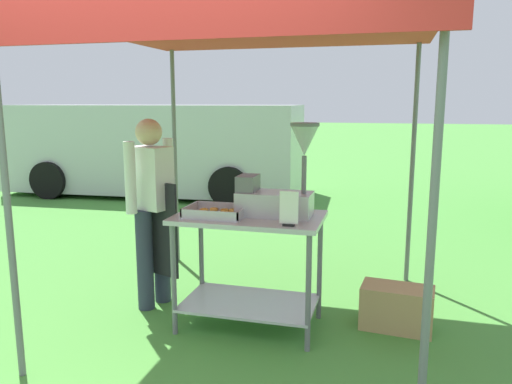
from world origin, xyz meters
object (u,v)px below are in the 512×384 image
(donut_cart, at_px, (249,249))
(donut_fryer, at_px, (279,187))
(vendor, at_px, (152,203))
(supply_crate, at_px, (397,308))
(van_silver, at_px, (157,148))
(donut_tray, at_px, (217,213))
(menu_sign, at_px, (289,211))
(stall_canopy, at_px, (252,33))

(donut_cart, height_order, donut_fryer, donut_fryer)
(vendor, relative_size, supply_crate, 2.84)
(supply_crate, bearing_deg, van_silver, 132.12)
(donut_tray, height_order, menu_sign, menu_sign)
(donut_tray, distance_m, van_silver, 6.08)
(donut_fryer, bearing_deg, donut_cart, -168.92)
(donut_tray, bearing_deg, van_silver, 120.51)
(stall_canopy, height_order, donut_cart, stall_canopy)
(supply_crate, bearing_deg, vendor, -178.17)
(supply_crate, bearing_deg, donut_tray, -166.40)
(menu_sign, distance_m, supply_crate, 1.23)
(donut_tray, relative_size, donut_fryer, 0.64)
(stall_canopy, bearing_deg, vendor, 174.28)
(stall_canopy, distance_m, supply_crate, 2.36)
(donut_cart, bearing_deg, van_silver, 122.74)
(stall_canopy, bearing_deg, supply_crate, 7.91)
(menu_sign, relative_size, vendor, 0.15)
(donut_tray, height_order, vendor, vendor)
(donut_tray, xyz_separation_m, menu_sign, (0.59, -0.17, 0.08))
(menu_sign, bearing_deg, supply_crate, 33.23)
(stall_canopy, height_order, supply_crate, stall_canopy)
(vendor, bearing_deg, stall_canopy, -5.72)
(donut_cart, xyz_separation_m, supply_crate, (1.12, 0.25, -0.46))
(donut_cart, relative_size, donut_tray, 2.50)
(vendor, bearing_deg, donut_cart, -11.75)
(stall_canopy, bearing_deg, donut_cart, -90.00)
(donut_fryer, xyz_separation_m, vendor, (-1.13, 0.14, -0.21))
(stall_canopy, distance_m, donut_tray, 1.36)
(stall_canopy, height_order, vendor, stall_canopy)
(menu_sign, height_order, supply_crate, menu_sign)
(donut_fryer, bearing_deg, van_silver, 124.69)
(donut_fryer, relative_size, vendor, 0.43)
(stall_canopy, height_order, menu_sign, stall_canopy)
(donut_fryer, xyz_separation_m, supply_crate, (0.90, 0.21, -0.95))
(donut_cart, bearing_deg, vendor, 168.25)
(donut_cart, bearing_deg, menu_sign, -34.69)
(stall_canopy, bearing_deg, donut_fryer, -13.59)
(donut_tray, relative_size, van_silver, 0.08)
(donut_tray, bearing_deg, donut_cart, 17.60)
(menu_sign, relative_size, van_silver, 0.04)
(donut_tray, height_order, donut_fryer, donut_fryer)
(stall_canopy, xyz_separation_m, van_silver, (-3.32, 5.07, -1.36))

